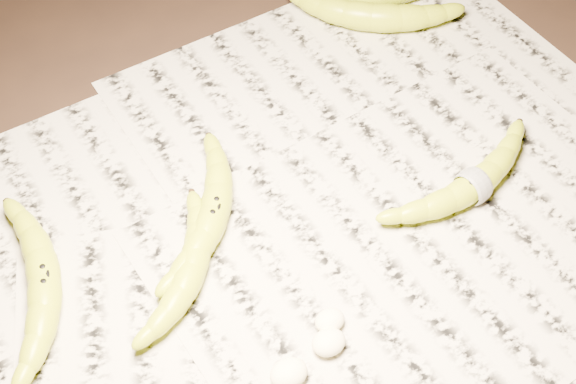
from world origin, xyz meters
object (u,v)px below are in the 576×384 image
banana_left_b (191,269)px  banana_center (213,212)px  banana_taped (473,184)px  banana_upper_a (372,15)px  banana_left_a (43,281)px

banana_left_b → banana_center: size_ratio=0.87×
banana_taped → banana_upper_a: 0.30m
banana_center → banana_taped: (0.27, -0.11, -0.00)m
banana_left_b → banana_upper_a: size_ratio=0.81×
banana_taped → banana_left_b: bearing=161.5°
banana_left_a → banana_upper_a: banana_upper_a is taller
banana_left_b → banana_upper_a: 0.45m
banana_left_b → banana_taped: bearing=-57.4°
banana_taped → banana_left_a: bearing=157.2°
banana_center → banana_taped: size_ratio=0.94×
banana_center → banana_left_b: bearing=175.5°
banana_left_b → banana_left_a: bearing=108.8°
banana_taped → banana_center: bearing=149.4°
banana_taped → banana_upper_a: size_ratio=0.99×
banana_left_b → banana_upper_a: bearing=-15.3°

